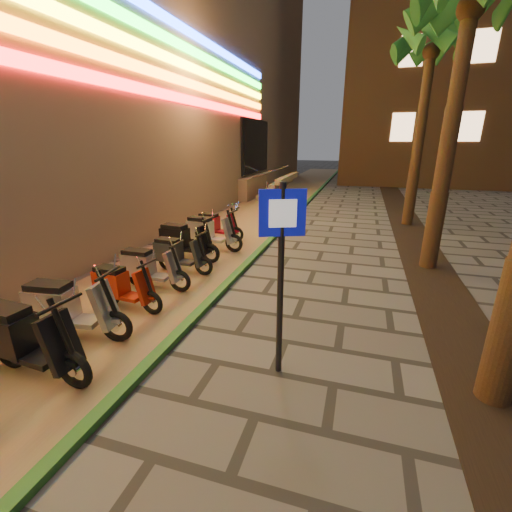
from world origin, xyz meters
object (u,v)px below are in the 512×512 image
(scooter_5, at_px, (67,308))
(scooter_8, at_px, (177,254))
(scooter_11, at_px, (216,225))
(pedestrian_sign, at_px, (281,257))
(scooter_6, at_px, (121,286))
(scooter_9, at_px, (183,240))
(scooter_7, at_px, (148,267))
(scooter_10, at_px, (208,232))
(scooter_4, at_px, (23,339))

(scooter_5, distance_m, scooter_8, 3.20)
(scooter_11, bearing_deg, pedestrian_sign, -55.52)
(scooter_6, height_order, scooter_9, scooter_9)
(scooter_7, height_order, scooter_9, scooter_9)
(scooter_6, xyz_separation_m, scooter_9, (-0.26, 2.97, 0.08))
(scooter_5, xyz_separation_m, scooter_9, (-0.14, 4.11, 0.00))
(scooter_6, xyz_separation_m, scooter_8, (0.05, 2.05, 0.01))
(scooter_9, bearing_deg, scooter_10, 82.18)
(pedestrian_sign, distance_m, scooter_9, 5.49)
(scooter_10, bearing_deg, scooter_4, -84.68)
(scooter_4, height_order, scooter_11, scooter_4)
(scooter_8, relative_size, scooter_11, 0.97)
(scooter_6, relative_size, scooter_7, 0.95)
(scooter_5, xyz_separation_m, scooter_7, (0.08, 2.13, -0.05))
(scooter_7, xyz_separation_m, scooter_11, (-0.19, 4.09, -0.01))
(scooter_8, bearing_deg, scooter_9, 111.93)
(scooter_4, relative_size, scooter_5, 1.03)
(scooter_6, height_order, scooter_11, scooter_11)
(pedestrian_sign, distance_m, scooter_10, 6.14)
(scooter_4, xyz_separation_m, scooter_5, (-0.18, 0.93, -0.02))
(scooter_4, bearing_deg, scooter_10, 94.12)
(scooter_10, bearing_deg, pedestrian_sign, -51.45)
(scooter_9, xyz_separation_m, scooter_10, (0.26, 1.05, 0.00))
(scooter_8, distance_m, scooter_11, 3.03)
(scooter_7, bearing_deg, scooter_5, -92.64)
(scooter_4, height_order, scooter_7, scooter_4)
(scooter_4, distance_m, scooter_10, 6.09)
(scooter_4, relative_size, scooter_9, 1.02)
(pedestrian_sign, relative_size, scooter_5, 1.49)
(scooter_5, bearing_deg, scooter_7, 80.37)
(scooter_6, bearing_deg, scooter_7, 97.81)
(pedestrian_sign, bearing_deg, scooter_4, 174.87)
(scooter_8, bearing_deg, scooter_11, 98.28)
(pedestrian_sign, bearing_deg, scooter_11, 97.38)
(scooter_7, bearing_deg, scooter_8, 84.43)
(scooter_9, relative_size, scooter_10, 1.00)
(pedestrian_sign, distance_m, scooter_4, 3.65)
(scooter_8, height_order, scooter_10, scooter_10)
(scooter_5, distance_m, scooter_11, 6.21)
(pedestrian_sign, height_order, scooter_6, pedestrian_sign)
(scooter_7, distance_m, scooter_10, 3.03)
(pedestrian_sign, bearing_deg, scooter_8, 114.09)
(scooter_6, bearing_deg, scooter_8, 93.78)
(scooter_10, bearing_deg, scooter_8, -83.57)
(pedestrian_sign, height_order, scooter_5, pedestrian_sign)
(scooter_5, distance_m, scooter_9, 4.11)
(pedestrian_sign, height_order, scooter_10, pedestrian_sign)
(scooter_5, bearing_deg, scooter_9, 84.48)
(pedestrian_sign, xyz_separation_m, scooter_5, (-3.48, -0.15, -1.16))
(scooter_8, relative_size, scooter_9, 0.87)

